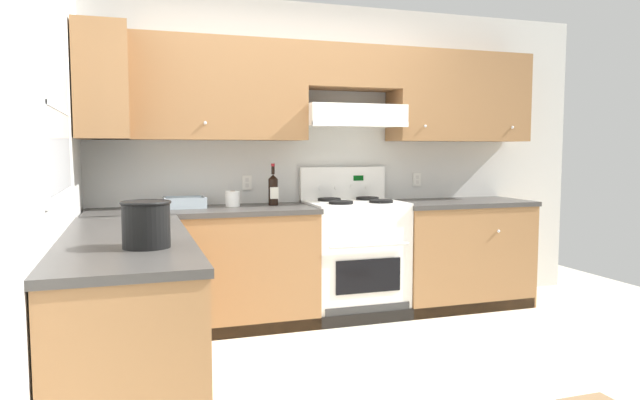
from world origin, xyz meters
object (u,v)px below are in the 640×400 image
(wine_bottle, at_px, (273,189))
(bowl, at_px, (185,204))
(stove, at_px, (354,257))
(paper_towel_roll, at_px, (233,199))
(bucket, at_px, (146,223))

(wine_bottle, bearing_deg, bowl, 178.39)
(stove, bearing_deg, bowl, 175.38)
(wine_bottle, bearing_deg, stove, -7.74)
(paper_towel_roll, bearing_deg, bowl, 177.79)
(stove, height_order, bowl, stove)
(wine_bottle, relative_size, paper_towel_roll, 2.74)
(wine_bottle, height_order, paper_towel_roll, wine_bottle)
(bowl, height_order, bucket, bucket)
(wine_bottle, relative_size, bowl, 1.07)
(wine_bottle, bearing_deg, bucket, -119.80)
(bowl, xyz_separation_m, bucket, (-0.32, -1.76, 0.08))
(bowl, height_order, paper_towel_roll, paper_towel_roll)
(bucket, relative_size, paper_towel_roll, 1.86)
(stove, height_order, paper_towel_roll, stove)
(bowl, distance_m, paper_towel_roll, 0.36)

